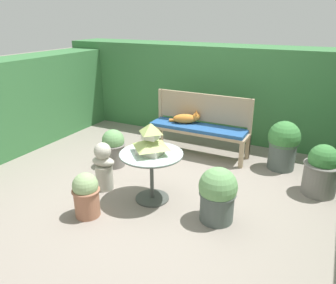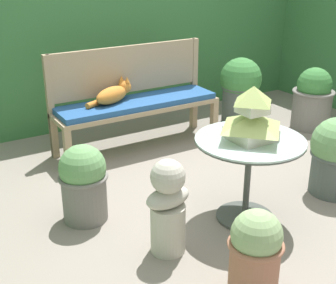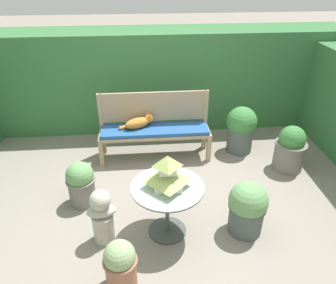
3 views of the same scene
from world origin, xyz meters
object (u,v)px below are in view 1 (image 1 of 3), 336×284
(potted_plant_table_near, at_px, (86,194))
(garden_bench, at_px, (198,130))
(cat, at_px, (187,118))
(garden_bust, at_px, (104,166))
(patio_table, at_px, (152,163))
(potted_plant_bench_right, at_px, (218,194))
(pagoda_birdhouse, at_px, (151,141))
(potted_plant_hedge_corner, at_px, (114,147))
(potted_plant_table_far, at_px, (321,170))
(potted_plant_path_edge, at_px, (283,144))

(potted_plant_table_near, bearing_deg, garden_bench, 79.01)
(cat, xyz_separation_m, garden_bust, (-0.40, -1.63, -0.24))
(patio_table, relative_size, potted_plant_bench_right, 1.21)
(garden_bench, relative_size, patio_table, 2.14)
(pagoda_birdhouse, bearing_deg, potted_plant_bench_right, -3.72)
(pagoda_birdhouse, bearing_deg, potted_plant_table_near, -126.68)
(potted_plant_hedge_corner, bearing_deg, potted_plant_table_near, -67.22)
(garden_bust, distance_m, potted_plant_table_far, 2.69)
(garden_bench, bearing_deg, potted_plant_hedge_corner, -133.80)
(potted_plant_bench_right, distance_m, potted_plant_table_far, 1.46)
(garden_bust, height_order, potted_plant_table_far, potted_plant_table_far)
(potted_plant_table_near, xyz_separation_m, potted_plant_table_far, (2.24, 1.69, 0.05))
(potted_plant_path_edge, bearing_deg, patio_table, -127.68)
(garden_bench, bearing_deg, pagoda_birdhouse, -88.25)
(patio_table, bearing_deg, garden_bust, -175.62)
(patio_table, xyz_separation_m, potted_plant_bench_right, (0.83, -0.05, -0.16))
(garden_bench, height_order, potted_plant_path_edge, potted_plant_path_edge)
(garden_bust, bearing_deg, patio_table, -2.09)
(cat, bearing_deg, potted_plant_table_far, -38.03)
(potted_plant_path_edge, bearing_deg, potted_plant_table_near, -127.40)
(potted_plant_path_edge, height_order, potted_plant_hedge_corner, potted_plant_path_edge)
(potted_plant_table_far, bearing_deg, potted_plant_hedge_corner, -169.83)
(potted_plant_bench_right, xyz_separation_m, potted_plant_table_near, (-1.30, -0.57, -0.05))
(pagoda_birdhouse, relative_size, garden_bust, 0.58)
(pagoda_birdhouse, bearing_deg, potted_plant_path_edge, 52.32)
(potted_plant_bench_right, xyz_separation_m, potted_plant_hedge_corner, (-1.81, 0.63, -0.03))
(patio_table, bearing_deg, potted_plant_bench_right, -3.72)
(patio_table, relative_size, pagoda_birdhouse, 2.03)
(cat, distance_m, pagoda_birdhouse, 1.62)
(potted_plant_table_far, bearing_deg, potted_plant_path_edge, 135.24)
(pagoda_birdhouse, bearing_deg, cat, 99.47)
(garden_bench, relative_size, potted_plant_path_edge, 2.23)
(potted_plant_table_near, height_order, potted_plant_hedge_corner, potted_plant_hedge_corner)
(pagoda_birdhouse, xyz_separation_m, potted_plant_table_near, (-0.47, -0.63, -0.49))
(garden_bench, xyz_separation_m, potted_plant_path_edge, (1.28, 0.07, -0.03))
(garden_bench, relative_size, potted_plant_table_far, 2.44)
(potted_plant_path_edge, relative_size, potted_plant_hedge_corner, 1.27)
(garden_bench, xyz_separation_m, potted_plant_bench_right, (0.88, -1.59, -0.09))
(cat, xyz_separation_m, pagoda_birdhouse, (0.26, -1.58, 0.20))
(patio_table, bearing_deg, potted_plant_table_far, 30.95)
(garden_bust, height_order, potted_plant_table_near, garden_bust)
(garden_bench, xyz_separation_m, potted_plant_table_far, (1.82, -0.47, -0.09))
(potted_plant_bench_right, bearing_deg, garden_bust, 179.88)
(potted_plant_hedge_corner, bearing_deg, potted_plant_path_edge, 24.99)
(pagoda_birdhouse, height_order, potted_plant_table_near, pagoda_birdhouse)
(cat, height_order, patio_table, cat)
(patio_table, bearing_deg, pagoda_birdhouse, 88.21)
(potted_plant_table_far, bearing_deg, cat, 165.81)
(pagoda_birdhouse, bearing_deg, potted_plant_table_far, 30.95)
(potted_plant_table_far, xyz_separation_m, potted_plant_hedge_corner, (-2.75, -0.49, -0.03))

